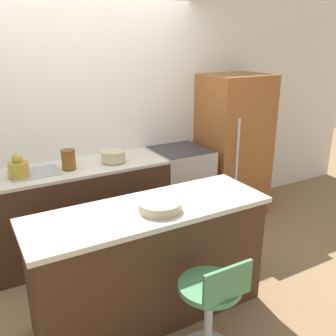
% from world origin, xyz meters
% --- Properties ---
extents(ground_plane, '(14.00, 14.00, 0.00)m').
position_xyz_m(ground_plane, '(0.00, 0.00, 0.00)').
color(ground_plane, '#8E704C').
extents(wall_back, '(8.00, 0.06, 2.60)m').
position_xyz_m(wall_back, '(0.00, 0.66, 1.30)').
color(wall_back, white).
rests_on(wall_back, ground_plane).
extents(back_counter, '(1.87, 0.61, 0.94)m').
position_xyz_m(back_counter, '(-0.28, 0.32, 0.47)').
color(back_counter, '#422819').
rests_on(back_counter, ground_plane).
extents(kitchen_island, '(1.84, 0.62, 0.93)m').
position_xyz_m(kitchen_island, '(-0.02, -0.87, 0.47)').
color(kitchen_island, '#422819').
rests_on(kitchen_island, ground_plane).
extents(oven_range, '(0.60, 0.62, 0.94)m').
position_xyz_m(oven_range, '(0.97, 0.32, 0.47)').
color(oven_range, '#B7B2A8').
rests_on(oven_range, ground_plane).
extents(refrigerator, '(0.75, 0.65, 1.73)m').
position_xyz_m(refrigerator, '(1.72, 0.31, 0.86)').
color(refrigerator, '#995628').
rests_on(refrigerator, ground_plane).
extents(stool_chair, '(0.43, 0.43, 0.81)m').
position_xyz_m(stool_chair, '(0.12, -1.47, 0.41)').
color(stool_chair, '#B7B7BC').
rests_on(stool_chair, ground_plane).
extents(kettle, '(0.18, 0.18, 0.22)m').
position_xyz_m(kettle, '(-0.75, 0.28, 1.03)').
color(kettle, '#B29333').
rests_on(kettle, back_counter).
extents(mixing_bowl, '(0.24, 0.24, 0.11)m').
position_xyz_m(mixing_bowl, '(0.15, 0.28, 1.00)').
color(mixing_bowl, '#C1B28E').
rests_on(mixing_bowl, back_counter).
extents(canister_jar, '(0.14, 0.14, 0.18)m').
position_xyz_m(canister_jar, '(-0.30, 0.28, 1.03)').
color(canister_jar, brown).
rests_on(canister_jar, back_counter).
extents(fruit_bowl, '(0.32, 0.32, 0.07)m').
position_xyz_m(fruit_bowl, '(0.02, -0.94, 0.97)').
color(fruit_bowl, '#C1B28E').
rests_on(fruit_bowl, kitchen_island).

